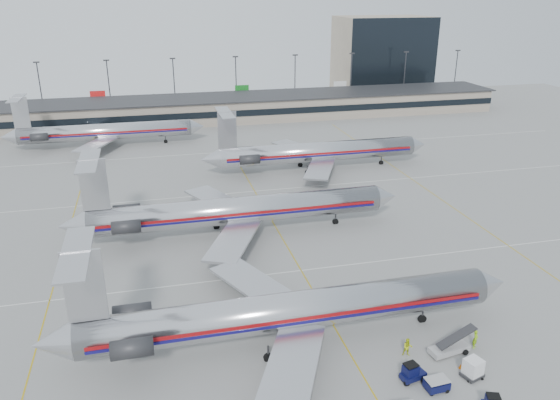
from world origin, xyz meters
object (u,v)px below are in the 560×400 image
object	(u,v)px
jet_second_row	(233,211)
belt_loader	(450,347)
uld_container	(473,368)
jet_foreground	(283,311)
tug_center	(412,373)

from	to	relation	value
jet_second_row	belt_loader	world-z (taller)	jet_second_row
uld_container	belt_loader	size ratio (longest dim) A/B	0.44
jet_second_row	jet_foreground	bearing A→B (deg)	-88.64
jet_second_row	uld_container	bearing A→B (deg)	-65.89
uld_container	jet_foreground	bearing A→B (deg)	131.96
jet_foreground	uld_container	distance (m)	18.35
jet_second_row	uld_container	xyz separation A→B (m)	(16.26, -36.34, -2.77)
jet_second_row	tug_center	xyz separation A→B (m)	(10.60, -35.49, -2.87)
tug_center	belt_loader	distance (m)	6.19
belt_loader	jet_foreground	bearing A→B (deg)	151.06
jet_foreground	jet_second_row	bearing A→B (deg)	91.36
uld_container	belt_loader	bearing A→B (deg)	75.15
jet_second_row	tug_center	distance (m)	37.15
jet_foreground	jet_second_row	size ratio (longest dim) A/B	0.98
tug_center	belt_loader	world-z (taller)	belt_loader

